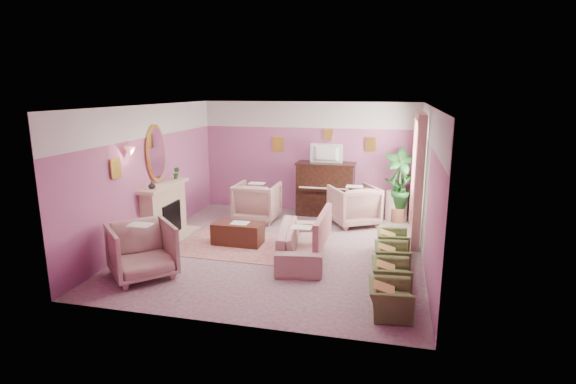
% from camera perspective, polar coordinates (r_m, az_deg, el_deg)
% --- Properties ---
extents(floor, '(5.50, 6.00, 0.01)m').
position_cam_1_polar(floor, '(9.01, -1.10, -7.21)').
color(floor, gray).
rests_on(floor, ground).
extents(ceiling, '(5.50, 6.00, 0.01)m').
position_cam_1_polar(ceiling, '(8.46, -1.19, 10.88)').
color(ceiling, white).
rests_on(ceiling, wall_back).
extents(wall_back, '(5.50, 0.02, 2.80)m').
position_cam_1_polar(wall_back, '(11.51, 2.63, 4.42)').
color(wall_back, '#824977').
rests_on(wall_back, floor).
extents(wall_front, '(5.50, 0.02, 2.80)m').
position_cam_1_polar(wall_front, '(5.86, -8.57, -4.13)').
color(wall_front, '#824977').
rests_on(wall_front, floor).
extents(wall_left, '(0.02, 6.00, 2.80)m').
position_cam_1_polar(wall_left, '(9.68, -17.11, 2.23)').
color(wall_left, '#824977').
rests_on(wall_left, floor).
extents(wall_right, '(0.02, 6.00, 2.80)m').
position_cam_1_polar(wall_right, '(8.38, 17.37, 0.61)').
color(wall_right, '#824977').
rests_on(wall_right, floor).
extents(picture_rail_band, '(5.50, 0.01, 0.65)m').
position_cam_1_polar(picture_rail_band, '(11.39, 2.68, 9.77)').
color(picture_rail_band, silver).
rests_on(picture_rail_band, wall_back).
extents(stripe_panel, '(0.01, 3.00, 2.15)m').
position_cam_1_polar(stripe_panel, '(9.72, 16.69, 0.34)').
color(stripe_panel, '#9EAA95').
rests_on(stripe_panel, wall_right).
extents(fireplace_surround, '(0.30, 1.40, 1.10)m').
position_cam_1_polar(fireplace_surround, '(9.96, -15.41, -2.40)').
color(fireplace_surround, '#CDB28E').
rests_on(fireplace_surround, floor).
extents(fireplace_inset, '(0.18, 0.72, 0.68)m').
position_cam_1_polar(fireplace_inset, '(9.95, -14.86, -3.27)').
color(fireplace_inset, black).
rests_on(fireplace_inset, floor).
extents(fire_ember, '(0.06, 0.54, 0.10)m').
position_cam_1_polar(fire_ember, '(9.98, -14.59, -4.28)').
color(fire_ember, orange).
rests_on(fire_ember, floor).
extents(mantel_shelf, '(0.40, 1.55, 0.07)m').
position_cam_1_polar(mantel_shelf, '(9.81, -15.46, 0.80)').
color(mantel_shelf, '#CDB28E').
rests_on(mantel_shelf, fireplace_surround).
extents(hearth, '(0.55, 1.50, 0.02)m').
position_cam_1_polar(hearth, '(10.02, -14.22, -5.45)').
color(hearth, '#CDB28E').
rests_on(hearth, floor).
extents(mirror_frame, '(0.04, 0.72, 1.20)m').
position_cam_1_polar(mirror_frame, '(9.77, -16.42, 4.74)').
color(mirror_frame, gold).
rests_on(mirror_frame, wall_left).
extents(mirror_glass, '(0.01, 0.60, 1.06)m').
position_cam_1_polar(mirror_glass, '(9.75, -16.29, 4.74)').
color(mirror_glass, white).
rests_on(mirror_glass, wall_left).
extents(sconce_shade, '(0.20, 0.20, 0.16)m').
position_cam_1_polar(sconce_shade, '(8.81, -19.41, 4.88)').
color(sconce_shade, '#E07D5D').
rests_on(sconce_shade, wall_left).
extents(piano, '(1.40, 0.60, 1.30)m').
position_cam_1_polar(piano, '(11.26, 4.78, 0.31)').
color(piano, black).
rests_on(piano, floor).
extents(piano_keyshelf, '(1.30, 0.12, 0.06)m').
position_cam_1_polar(piano_keyshelf, '(10.90, 4.51, 0.28)').
color(piano_keyshelf, black).
rests_on(piano_keyshelf, piano).
extents(piano_keys, '(1.20, 0.08, 0.02)m').
position_cam_1_polar(piano_keys, '(10.89, 4.51, 0.48)').
color(piano_keys, '#F5E3C7').
rests_on(piano_keys, piano).
extents(piano_top, '(1.45, 0.65, 0.04)m').
position_cam_1_polar(piano_top, '(11.13, 4.85, 3.63)').
color(piano_top, black).
rests_on(piano_top, piano).
extents(television, '(0.80, 0.12, 0.48)m').
position_cam_1_polar(television, '(11.04, 4.84, 5.07)').
color(television, black).
rests_on(television, piano).
extents(print_back_left, '(0.30, 0.03, 0.38)m').
position_cam_1_polar(print_back_left, '(11.61, -1.29, 6.10)').
color(print_back_left, gold).
rests_on(print_back_left, wall_back).
extents(print_back_right, '(0.26, 0.03, 0.34)m').
position_cam_1_polar(print_back_right, '(11.24, 10.44, 5.97)').
color(print_back_right, gold).
rests_on(print_back_right, wall_back).
extents(print_back_mid, '(0.22, 0.03, 0.26)m').
position_cam_1_polar(print_back_mid, '(11.32, 5.13, 7.30)').
color(print_back_mid, gold).
rests_on(print_back_mid, wall_back).
extents(print_left_wall, '(0.03, 0.28, 0.36)m').
position_cam_1_polar(print_left_wall, '(8.61, -21.03, 2.83)').
color(print_left_wall, gold).
rests_on(print_left_wall, wall_left).
extents(window_blind, '(0.03, 1.40, 1.80)m').
position_cam_1_polar(window_blind, '(9.85, 16.65, 4.21)').
color(window_blind, white).
rests_on(window_blind, wall_right).
extents(curtain_left, '(0.16, 0.34, 2.60)m').
position_cam_1_polar(curtain_left, '(9.01, 16.26, 0.87)').
color(curtain_left, '#A46064').
rests_on(curtain_left, floor).
extents(curtain_right, '(0.16, 0.34, 2.60)m').
position_cam_1_polar(curtain_right, '(10.81, 15.86, 2.85)').
color(curtain_right, '#A46064').
rests_on(curtain_right, floor).
extents(pelmet, '(0.16, 2.20, 0.16)m').
position_cam_1_polar(pelmet, '(9.76, 16.51, 9.23)').
color(pelmet, '#A46064').
rests_on(pelmet, wall_right).
extents(mantel_plant, '(0.16, 0.16, 0.28)m').
position_cam_1_polar(mantel_plant, '(10.25, -14.00, 2.36)').
color(mantel_plant, '#1A481B').
rests_on(mantel_plant, mantel_shelf).
extents(mantel_vase, '(0.16, 0.16, 0.16)m').
position_cam_1_polar(mantel_vase, '(9.36, -16.91, 0.83)').
color(mantel_vase, silver).
rests_on(mantel_vase, mantel_shelf).
extents(area_rug, '(2.54, 1.85, 0.01)m').
position_cam_1_polar(area_rug, '(9.25, -5.97, -6.70)').
color(area_rug, '#A66560').
rests_on(area_rug, floor).
extents(coffee_table, '(1.01, 0.52, 0.45)m').
position_cam_1_polar(coffee_table, '(9.25, -6.38, -5.27)').
color(coffee_table, '#3E1D12').
rests_on(coffee_table, floor).
extents(table_paper, '(0.35, 0.28, 0.01)m').
position_cam_1_polar(table_paper, '(9.17, -6.12, -3.93)').
color(table_paper, silver).
rests_on(table_paper, coffee_table).
extents(sofa, '(0.69, 2.07, 0.84)m').
position_cam_1_polar(sofa, '(8.43, 1.71, -5.64)').
color(sofa, tan).
rests_on(sofa, floor).
extents(sofa_throw, '(0.10, 1.57, 0.58)m').
position_cam_1_polar(sofa_throw, '(8.30, 4.43, -4.65)').
color(sofa_throw, '#A46064').
rests_on(sofa_throw, sofa).
extents(floral_armchair_left, '(0.98, 0.98, 1.03)m').
position_cam_1_polar(floral_armchair_left, '(10.79, -3.95, -0.97)').
color(floral_armchair_left, tan).
rests_on(floral_armchair_left, floor).
extents(floral_armchair_right, '(0.98, 0.98, 1.03)m').
position_cam_1_polar(floral_armchair_right, '(10.54, 8.38, -1.42)').
color(floral_armchair_right, tan).
rests_on(floral_armchair_right, floor).
extents(floral_armchair_front, '(0.98, 0.98, 1.03)m').
position_cam_1_polar(floral_armchair_front, '(7.95, -18.06, -6.75)').
color(floral_armchair_front, tan).
rests_on(floral_armchair_front, floor).
extents(olive_chair_a, '(0.49, 0.69, 0.60)m').
position_cam_1_polar(olive_chair_a, '(6.59, 12.85, -12.58)').
color(olive_chair_a, '#536531').
rests_on(olive_chair_a, floor).
extents(olive_chair_b, '(0.49, 0.69, 0.60)m').
position_cam_1_polar(olive_chair_b, '(7.34, 12.96, -9.85)').
color(olive_chair_b, '#536531').
rests_on(olive_chair_b, floor).
extents(olive_chair_c, '(0.49, 0.69, 0.60)m').
position_cam_1_polar(olive_chair_c, '(8.11, 13.04, -7.64)').
color(olive_chair_c, '#536531').
rests_on(olive_chair_c, floor).
extents(olive_chair_d, '(0.49, 0.69, 0.60)m').
position_cam_1_polar(olive_chair_d, '(8.88, 13.11, -5.81)').
color(olive_chair_d, '#536531').
rests_on(olive_chair_d, floor).
extents(side_table, '(0.52, 0.52, 0.70)m').
position_cam_1_polar(side_table, '(11.17, 13.60, -1.70)').
color(side_table, silver).
rests_on(side_table, floor).
extents(side_plant_big, '(0.30, 0.30, 0.34)m').
position_cam_1_polar(side_plant_big, '(11.05, 13.75, 0.91)').
color(side_plant_big, '#1A481B').
rests_on(side_plant_big, side_table).
extents(side_plant_small, '(0.16, 0.16, 0.28)m').
position_cam_1_polar(side_plant_small, '(10.96, 14.36, 0.62)').
color(side_plant_small, '#1A481B').
rests_on(side_plant_small, side_table).
extents(palm_pot, '(0.34, 0.34, 0.34)m').
position_cam_1_polar(palm_pot, '(11.05, 13.76, -2.83)').
color(palm_pot, '#935842').
rests_on(palm_pot, floor).
extents(palm_plant, '(0.76, 0.76, 1.44)m').
position_cam_1_polar(palm_plant, '(10.85, 14.01, 1.70)').
color(palm_plant, '#1A481B').
rests_on(palm_plant, palm_pot).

